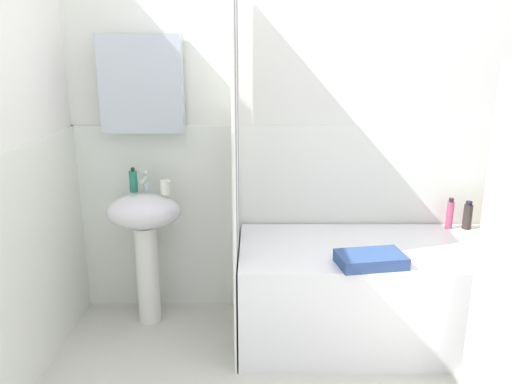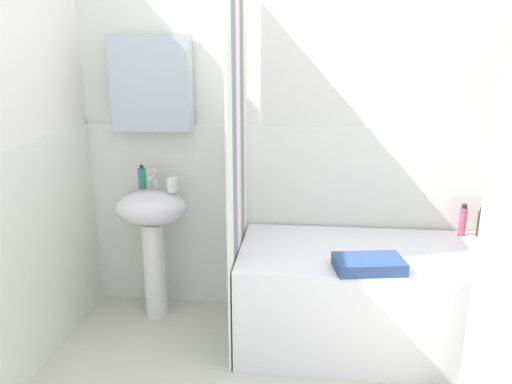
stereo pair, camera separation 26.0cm
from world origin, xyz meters
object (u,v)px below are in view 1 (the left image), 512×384
towel_folded (370,259)px  toothbrush_cup (165,187)px  sink (144,230)px  bathtub (378,292)px  body_wash_bottle (486,214)px  lotion_bottle (467,216)px  conditioner_bottle (449,214)px  soap_dispenser (132,181)px

towel_folded → toothbrush_cup: bearing=157.3°
sink → bathtub: (1.38, -0.18, -0.32)m
sink → body_wash_bottle: 2.09m
toothbrush_cup → lotion_bottle: toothbrush_cup is taller
conditioner_bottle → sink: bearing=-176.5°
lotion_bottle → towel_folded: lotion_bottle is taller
toothbrush_cup → conditioner_bottle: size_ratio=0.42×
soap_dispenser → conditioner_bottle: 1.95m
soap_dispenser → body_wash_bottle: size_ratio=0.77×
lotion_bottle → towel_folded: size_ratio=0.52×
conditioner_bottle → towel_folded: conditioner_bottle is taller
sink → toothbrush_cup: bearing=10.3°
body_wash_bottle → lotion_bottle: 0.11m
body_wash_bottle → toothbrush_cup: bearing=-177.7°
conditioner_bottle → bathtub: bearing=-148.7°
sink → conditioner_bottle: bearing=3.5°
towel_folded → lotion_bottle: bearing=37.5°
body_wash_bottle → conditioner_bottle: size_ratio=1.02×
bathtub → conditioner_bottle: 0.68m
toothbrush_cup → bathtub: size_ratio=0.05×
toothbrush_cup → conditioner_bottle: toothbrush_cup is taller
bathtub → lotion_bottle: 0.75m
toothbrush_cup → conditioner_bottle: 1.75m
sink → towel_folded: 1.33m
sink → lotion_bottle: (1.97, 0.11, 0.05)m
body_wash_bottle → conditioner_bottle: bearing=177.1°
sink → toothbrush_cup: 0.29m
sink → conditioner_bottle: sink is taller
bathtub → conditioner_bottle: bearing=31.3°
conditioner_bottle → towel_folded: bearing=-137.5°
soap_dispenser → sink: bearing=-45.5°
towel_folded → soap_dispenser: bearing=158.7°
sink → toothbrush_cup: (0.13, 0.02, 0.26)m
sink → conditioner_bottle: 1.87m
toothbrush_cup → towel_folded: 1.24m
bathtub → conditioner_bottle: (0.48, 0.29, 0.38)m
sink → toothbrush_cup: toothbrush_cup is taller
sink → body_wash_bottle: sink is taller
sink → body_wash_bottle: bearing=2.8°
soap_dispenser → towel_folded: size_ratio=0.45×
sink → soap_dispenser: (-0.07, 0.07, 0.29)m
soap_dispenser → bathtub: soap_dispenser is taller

